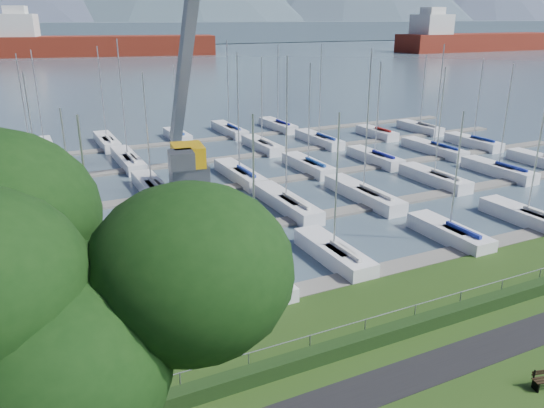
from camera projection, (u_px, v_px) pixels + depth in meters
path at (423, 371)px, 23.10m from camera, size 160.00×2.00×0.04m
water at (37, 52)px, 245.90m from camera, size 800.00×540.00×0.20m
hedge at (387, 334)px, 25.19m from camera, size 80.00×0.70×0.70m
fence at (383, 315)px, 25.25m from camera, size 80.00×0.04×0.04m
foothill at (27, 34)px, 303.04m from camera, size 900.00×80.00×12.00m
docks at (204, 191)px, 47.73m from camera, size 90.00×41.60×0.25m
tree at (69, 290)px, 10.53m from camera, size 8.26×7.69×12.85m
crane at (187, 129)px, 46.54m from camera, size 4.78×13.36×22.35m
cargo_ship_mid at (92, 46)px, 217.58m from camera, size 92.31×36.85×21.50m
cargo_ship_east at (473, 42)px, 250.11m from camera, size 86.35×20.57×21.50m
sailboat_fleet at (174, 125)px, 47.84m from camera, size 74.54×49.99×13.16m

